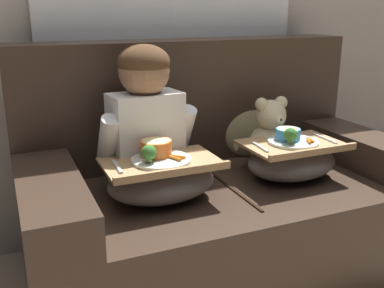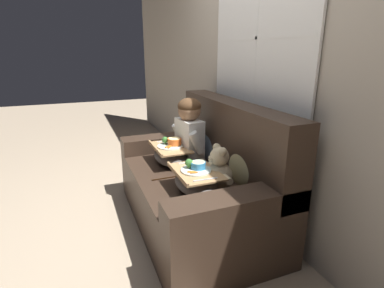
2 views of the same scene
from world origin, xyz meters
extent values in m
plane|color=tan|center=(0.00, 0.00, 0.00)|extent=(14.00, 14.00, 0.00)
cube|color=#A89E8E|center=(0.00, 0.58, 1.30)|extent=(8.00, 0.05, 2.60)
cube|color=white|center=(0.00, 0.53, 1.52)|extent=(1.34, 0.02, 1.24)
cube|color=black|center=(0.00, 0.54, 1.52)|extent=(1.29, 0.01, 1.19)
cube|color=white|center=(0.00, 0.53, 1.52)|extent=(0.02, 0.02, 1.19)
cube|color=white|center=(0.00, 0.53, 1.52)|extent=(1.29, 0.02, 0.02)
cube|color=#38281E|center=(0.00, 0.00, 0.23)|extent=(1.64, 0.92, 0.45)
cube|color=#38281E|center=(0.00, 0.35, 0.74)|extent=(1.64, 0.22, 0.57)
cube|color=#38281E|center=(-0.71, 0.00, 0.53)|extent=(0.22, 0.92, 0.15)
cube|color=#38281E|center=(0.71, 0.00, 0.53)|extent=(0.22, 0.92, 0.15)
cube|color=black|center=(0.00, -0.02, 0.46)|extent=(0.01, 0.66, 0.01)
ellipsoid|color=slate|center=(-0.30, 0.28, 0.63)|extent=(0.36, 0.17, 0.37)
ellipsoid|color=tan|center=(0.30, 0.28, 0.63)|extent=(0.36, 0.17, 0.37)
cube|color=white|center=(-0.30, 0.08, 0.65)|extent=(0.30, 0.19, 0.39)
sphere|color=#936B4C|center=(-0.30, 0.08, 0.93)|extent=(0.20, 0.20, 0.20)
ellipsoid|color=#4C331E|center=(-0.30, 0.08, 0.96)|extent=(0.21, 0.21, 0.14)
cylinder|color=white|center=(-0.46, 0.05, 0.68)|extent=(0.09, 0.16, 0.21)
cylinder|color=white|center=(-0.13, 0.08, 0.68)|extent=(0.09, 0.16, 0.21)
sphere|color=beige|center=(0.30, 0.08, 0.55)|extent=(0.20, 0.20, 0.20)
sphere|color=beige|center=(0.30, 0.08, 0.70)|extent=(0.14, 0.14, 0.14)
sphere|color=beige|center=(0.25, 0.08, 0.75)|extent=(0.06, 0.06, 0.06)
sphere|color=beige|center=(0.35, 0.08, 0.75)|extent=(0.06, 0.06, 0.06)
sphere|color=beige|center=(0.30, 0.02, 0.69)|extent=(0.05, 0.05, 0.05)
sphere|color=black|center=(0.30, 0.00, 0.69)|extent=(0.02, 0.02, 0.02)
cylinder|color=beige|center=(0.17, 0.08, 0.57)|extent=(0.10, 0.05, 0.05)
cylinder|color=beige|center=(0.43, 0.08, 0.57)|extent=(0.10, 0.05, 0.05)
cylinder|color=beige|center=(0.25, -0.02, 0.48)|extent=(0.05, 0.09, 0.05)
cylinder|color=beige|center=(0.34, -0.02, 0.48)|extent=(0.05, 0.09, 0.05)
ellipsoid|color=slate|center=(-0.30, -0.10, 0.53)|extent=(0.42, 0.28, 0.15)
cube|color=tan|center=(-0.30, -0.10, 0.61)|extent=(0.44, 0.29, 0.01)
cube|color=tan|center=(-0.30, -0.24, 0.62)|extent=(0.44, 0.02, 0.02)
cylinder|color=silver|center=(-0.30, -0.10, 0.62)|extent=(0.23, 0.23, 0.01)
cylinder|color=orange|center=(-0.30, -0.06, 0.65)|extent=(0.12, 0.12, 0.06)
cylinder|color=#E5D189|center=(-0.30, -0.06, 0.68)|extent=(0.11, 0.11, 0.01)
sphere|color=#38702D|center=(-0.36, -0.13, 0.66)|extent=(0.06, 0.06, 0.06)
cylinder|color=#7A9E56|center=(-0.36, -0.13, 0.64)|extent=(0.02, 0.02, 0.03)
cylinder|color=orange|center=(-0.26, -0.14, 0.63)|extent=(0.04, 0.06, 0.01)
cylinder|color=orange|center=(-0.24, -0.13, 0.63)|extent=(0.05, 0.05, 0.01)
cube|color=silver|center=(-0.47, -0.10, 0.62)|extent=(0.02, 0.14, 0.01)
ellipsoid|color=slate|center=(0.30, -0.10, 0.53)|extent=(0.41, 0.29, 0.15)
cube|color=tan|center=(0.30, -0.10, 0.61)|extent=(0.42, 0.30, 0.01)
cube|color=tan|center=(0.30, -0.24, 0.62)|extent=(0.42, 0.02, 0.02)
cylinder|color=silver|center=(0.30, -0.10, 0.62)|extent=(0.22, 0.22, 0.01)
cylinder|color=#3889C1|center=(0.29, -0.08, 0.65)|extent=(0.11, 0.11, 0.05)
cylinder|color=#E5D189|center=(0.29, -0.08, 0.67)|extent=(0.09, 0.09, 0.01)
sphere|color=#38702D|center=(0.26, -0.14, 0.67)|extent=(0.06, 0.06, 0.06)
cylinder|color=#7A9E56|center=(0.26, -0.14, 0.64)|extent=(0.02, 0.02, 0.03)
cylinder|color=orange|center=(0.34, -0.15, 0.63)|extent=(0.04, 0.06, 0.01)
cylinder|color=orange|center=(0.36, -0.14, 0.63)|extent=(0.02, 0.05, 0.01)
cube|color=silver|center=(0.13, -0.10, 0.62)|extent=(0.03, 0.14, 0.01)
cube|color=silver|center=(0.46, -0.10, 0.62)|extent=(0.02, 0.17, 0.01)
camera|label=1|loc=(-0.83, -1.62, 1.17)|focal=42.00mm
camera|label=2|loc=(2.11, -0.85, 1.43)|focal=28.00mm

